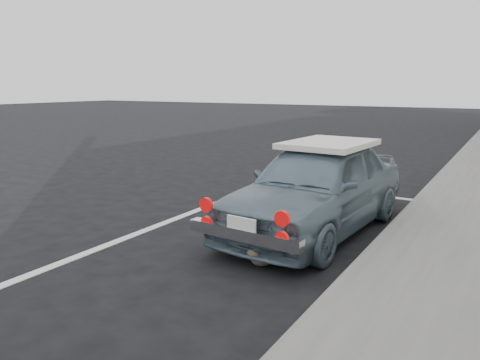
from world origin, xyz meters
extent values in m
cube|color=silver|center=(0.50, 6.50, 0.00)|extent=(3.00, 0.12, 0.01)
cube|color=silver|center=(-0.90, 3.00, 0.00)|extent=(0.12, 7.00, 0.01)
imported|color=slate|center=(0.94, 4.22, 0.57)|extent=(1.56, 3.41, 1.13)
cube|color=white|center=(0.97, 4.55, 1.06)|extent=(1.02, 1.33, 0.07)
cube|color=silver|center=(0.83, 2.61, 0.38)|extent=(1.28, 0.21, 0.12)
cube|color=white|center=(0.83, 2.56, 0.48)|extent=(0.33, 0.04, 0.17)
cylinder|color=red|center=(0.39, 2.61, 0.62)|extent=(0.15, 0.05, 0.15)
cylinder|color=red|center=(1.27, 2.55, 0.62)|extent=(0.15, 0.05, 0.15)
cylinder|color=red|center=(0.39, 2.61, 0.44)|extent=(0.12, 0.05, 0.12)
cylinder|color=red|center=(1.27, 2.55, 0.44)|extent=(0.12, 0.05, 0.12)
ellipsoid|color=#64554C|center=(0.93, 2.86, 0.12)|extent=(0.31, 0.42, 0.23)
sphere|color=#64554C|center=(0.90, 2.69, 0.20)|extent=(0.15, 0.15, 0.15)
cone|color=#64554C|center=(0.86, 2.70, 0.27)|extent=(0.05, 0.05, 0.06)
cone|color=#64554C|center=(0.94, 2.69, 0.27)|extent=(0.05, 0.05, 0.06)
cylinder|color=#64554C|center=(1.02, 3.04, 0.04)|extent=(0.08, 0.25, 0.03)
camera|label=1|loc=(3.02, -1.16, 1.81)|focal=35.00mm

